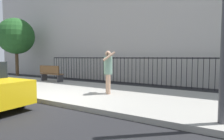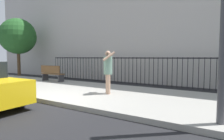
{
  "view_description": "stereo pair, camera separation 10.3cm",
  "coord_description": "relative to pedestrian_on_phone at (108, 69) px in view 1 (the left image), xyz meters",
  "views": [
    {
      "loc": [
        5.39,
        -4.18,
        1.59
      ],
      "look_at": [
        1.43,
        2.33,
        1.07
      ],
      "focal_mm": 30.07,
      "sensor_mm": 36.0,
      "label": 1
    },
    {
      "loc": [
        5.48,
        -4.13,
        1.59
      ],
      "look_at": [
        1.43,
        2.33,
        1.07
      ],
      "focal_mm": 30.07,
      "sensor_mm": 36.0,
      "label": 2
    }
  ],
  "objects": [
    {
      "name": "ground_plane",
      "position": [
        -1.41,
        -2.04,
        -1.14
      ],
      "size": [
        60.0,
        60.0,
        0.0
      ],
      "primitive_type": "plane",
      "color": "black"
    },
    {
      "name": "sidewalk",
      "position": [
        -1.41,
        0.16,
        -1.06
      ],
      "size": [
        28.0,
        4.4,
        0.15
      ],
      "primitive_type": "cube",
      "color": "#9E9B93",
      "rests_on": "ground"
    },
    {
      "name": "building_facade",
      "position": [
        -1.41,
        6.46,
        3.91
      ],
      "size": [
        28.0,
        4.0,
        10.1
      ],
      "primitive_type": "cube",
      "color": "#BCB7B2",
      "rests_on": "ground"
    },
    {
      "name": "iron_fence",
      "position": [
        -1.41,
        3.86,
        -0.12
      ],
      "size": [
        12.03,
        0.04,
        1.6
      ],
      "color": "black",
      "rests_on": "ground"
    },
    {
      "name": "pedestrian_on_phone",
      "position": [
        0.0,
        0.0,
        0.0
      ],
      "size": [
        0.68,
        0.69,
        1.7
      ],
      "color": "tan",
      "rests_on": "sidewalk"
    },
    {
      "name": "street_bench",
      "position": [
        -4.96,
        1.4,
        -0.49
      ],
      "size": [
        1.6,
        0.45,
        0.95
      ],
      "color": "brown",
      "rests_on": "sidewalk"
    },
    {
      "name": "street_tree_mid",
      "position": [
        -10.01,
        2.44,
        2.08
      ],
      "size": [
        2.76,
        2.76,
        4.61
      ],
      "color": "#4C3823",
      "rests_on": "ground"
    }
  ]
}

